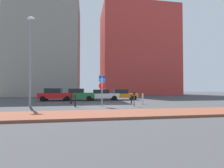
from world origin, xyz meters
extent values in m
plane|color=#424244|center=(0.00, 0.00, 0.00)|extent=(120.00, 120.00, 0.00)
cube|color=brown|center=(0.00, -5.17, 0.07)|extent=(40.00, 3.07, 0.14)
cube|color=red|center=(-5.43, 7.15, 0.66)|extent=(4.24, 1.85, 0.69)
cube|color=black|center=(-5.77, 7.15, 1.30)|extent=(1.98, 1.69, 0.59)
cylinder|color=black|center=(-3.99, 8.07, 0.32)|extent=(0.64, 0.22, 0.64)
cylinder|color=black|center=(-3.99, 6.24, 0.32)|extent=(0.64, 0.22, 0.64)
cylinder|color=black|center=(-6.88, 8.06, 0.32)|extent=(0.64, 0.22, 0.64)
cylinder|color=black|center=(-6.87, 6.23, 0.32)|extent=(0.64, 0.22, 0.64)
cube|color=#237238|center=(-2.69, 7.19, 0.66)|extent=(4.35, 1.95, 0.68)
cube|color=black|center=(-2.89, 7.20, 1.28)|extent=(1.96, 1.68, 0.56)
cylinder|color=black|center=(-1.20, 7.97, 0.32)|extent=(0.65, 0.26, 0.64)
cylinder|color=black|center=(-1.30, 6.26, 0.32)|extent=(0.65, 0.26, 0.64)
cylinder|color=black|center=(-4.09, 8.13, 0.32)|extent=(0.65, 0.26, 0.64)
cylinder|color=black|center=(-4.18, 6.42, 0.32)|extent=(0.65, 0.26, 0.64)
cube|color=white|center=(0.56, 7.24, 0.62)|extent=(4.32, 1.97, 0.60)
cube|color=black|center=(0.34, 7.25, 1.17)|extent=(2.14, 1.76, 0.51)
cylinder|color=black|center=(2.04, 8.12, 0.32)|extent=(0.65, 0.24, 0.64)
cylinder|color=black|center=(1.99, 6.28, 0.32)|extent=(0.65, 0.24, 0.64)
cylinder|color=black|center=(-0.86, 8.21, 0.32)|extent=(0.65, 0.24, 0.64)
cylinder|color=black|center=(-0.91, 6.37, 0.32)|extent=(0.65, 0.24, 0.64)
cube|color=orange|center=(3.48, 7.57, 0.60)|extent=(3.95, 1.82, 0.56)
cube|color=black|center=(3.10, 7.58, 1.17)|extent=(1.89, 1.63, 0.57)
cylinder|color=black|center=(4.83, 8.39, 0.32)|extent=(0.65, 0.24, 0.64)
cylinder|color=black|center=(4.79, 6.68, 0.32)|extent=(0.65, 0.24, 0.64)
cylinder|color=black|center=(2.17, 8.46, 0.32)|extent=(0.65, 0.24, 0.64)
cylinder|color=black|center=(2.13, 6.74, 0.32)|extent=(0.65, 0.24, 0.64)
cylinder|color=gray|center=(-0.30, -0.27, 1.38)|extent=(0.10, 0.10, 2.75)
cube|color=#1447B7|center=(-0.30, -0.27, 2.45)|extent=(0.55, 0.16, 0.55)
cylinder|color=red|center=(-0.30, -0.27, 1.82)|extent=(0.59, 0.16, 0.60)
cylinder|color=#4C4C51|center=(2.51, -0.73, 0.51)|extent=(0.08, 0.08, 1.02)
cube|color=black|center=(2.51, -0.73, 1.16)|extent=(0.18, 0.14, 0.28)
cylinder|color=gray|center=(-6.59, 0.72, 3.84)|extent=(0.20, 0.20, 7.68)
ellipsoid|color=silver|center=(-6.59, 0.72, 7.83)|extent=(0.70, 0.36, 0.30)
cylinder|color=#B7B7BC|center=(3.81, 0.68, 0.55)|extent=(0.17, 0.17, 1.10)
cylinder|color=black|center=(-2.62, -0.33, 0.53)|extent=(0.13, 0.13, 1.07)
cylinder|color=black|center=(-3.18, 2.40, 0.50)|extent=(0.16, 0.16, 0.99)
cylinder|color=black|center=(2.96, 1.71, 0.45)|extent=(0.13, 0.13, 0.90)
cube|color=#BF3833|center=(11.94, 27.24, 11.17)|extent=(18.85, 12.54, 22.34)
cube|color=gray|center=(-10.06, 24.32, 10.97)|extent=(13.61, 14.76, 21.93)
camera|label=1|loc=(-1.78, -14.76, 1.58)|focal=26.27mm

